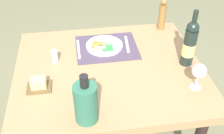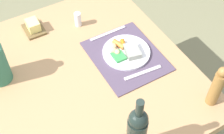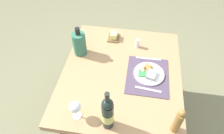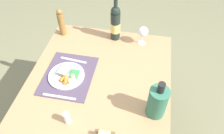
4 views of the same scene
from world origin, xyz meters
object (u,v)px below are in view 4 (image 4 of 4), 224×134
object	(u,v)px
pepper_mill	(61,23)
wine_bottle	(115,23)
knife	(59,97)
wine_glass	(143,32)
fork	(73,60)
cooler_bottle	(157,102)
salt_shaker	(67,118)
dining_table	(99,89)
dinner_plate	(67,75)

from	to	relation	value
pepper_mill	wine_bottle	bearing A→B (deg)	94.08
knife	wine_glass	bearing A→B (deg)	143.04
fork	knife	xyz separation A→B (m)	(0.32, 0.01, 0.00)
pepper_mill	wine_bottle	size ratio (longest dim) A/B	0.65
fork	cooler_bottle	xyz separation A→B (m)	(0.31, 0.60, 0.10)
cooler_bottle	salt_shaker	size ratio (longest dim) A/B	3.22
wine_bottle	wine_glass	world-z (taller)	wine_bottle
cooler_bottle	knife	bearing A→B (deg)	-89.12
dining_table	knife	size ratio (longest dim) A/B	5.21
fork	cooler_bottle	distance (m)	0.68
dining_table	wine_bottle	distance (m)	0.51
dining_table	wine_bottle	bearing A→B (deg)	176.26
cooler_bottle	salt_shaker	xyz separation A→B (m)	(0.16, -0.48, -0.07)
dining_table	fork	bearing A→B (deg)	-124.69
dinner_plate	knife	size ratio (longest dim) A/B	1.13
dining_table	wine_glass	size ratio (longest dim) A/B	7.26
knife	cooler_bottle	world-z (taller)	cooler_bottle
dining_table	pepper_mill	size ratio (longest dim) A/B	4.85
dinner_plate	fork	bearing A→B (deg)	-178.57
knife	salt_shaker	size ratio (longest dim) A/B	2.58
fork	dining_table	bearing A→B (deg)	60.66
salt_shaker	pepper_mill	distance (m)	0.81
dining_table	fork	world-z (taller)	fork
dining_table	knife	world-z (taller)	knife
knife	cooler_bottle	distance (m)	0.59
fork	salt_shaker	world-z (taller)	salt_shaker
cooler_bottle	wine_bottle	bearing A→B (deg)	-150.81
dining_table	salt_shaker	distance (m)	0.35
dinner_plate	knife	world-z (taller)	dinner_plate
dinner_plate	wine_bottle	xyz separation A→B (m)	(-0.47, 0.24, 0.12)
fork	wine_glass	bearing A→B (deg)	127.18
cooler_bottle	dining_table	bearing A→B (deg)	-112.90
salt_shaker	pepper_mill	xyz separation A→B (m)	(-0.75, -0.29, 0.07)
dining_table	pepper_mill	distance (m)	0.61
wine_glass	pepper_mill	bearing A→B (deg)	-89.64
pepper_mill	wine_bottle	world-z (taller)	wine_bottle
dinner_plate	cooler_bottle	bearing A→B (deg)	75.25
fork	pepper_mill	xyz separation A→B (m)	(-0.28, -0.18, 0.10)
dining_table	dinner_plate	world-z (taller)	dinner_plate
fork	salt_shaker	distance (m)	0.48
knife	pepper_mill	bearing A→B (deg)	-163.13
cooler_bottle	wine_bottle	distance (m)	0.72
wine_bottle	pepper_mill	bearing A→B (deg)	-85.92
wine_bottle	dinner_plate	bearing A→B (deg)	-27.56
fork	salt_shaker	size ratio (longest dim) A/B	2.38
wine_bottle	wine_glass	bearing A→B (deg)	83.02
knife	dinner_plate	bearing A→B (deg)	-177.84
dinner_plate	salt_shaker	bearing A→B (deg)	19.84
dining_table	salt_shaker	xyz separation A→B (m)	(0.32, -0.10, 0.12)
fork	knife	distance (m)	0.32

